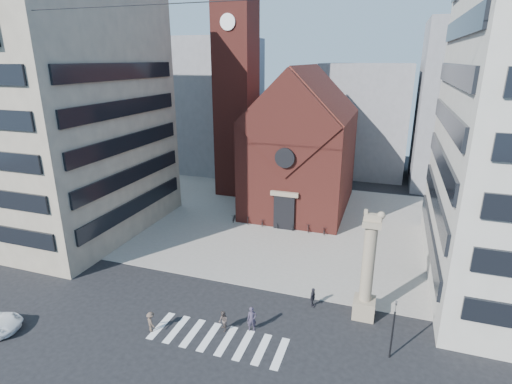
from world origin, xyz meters
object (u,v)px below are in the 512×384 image
Objects in this scene: traffic_light at (393,328)px; pedestrian_2 at (313,297)px; pedestrian_1 at (223,321)px; lion_column at (367,276)px; scooter_0 at (234,218)px; pedestrian_0 at (252,319)px.

traffic_light is 7.29m from pedestrian_2.
pedestrian_1 is (-11.43, -1.01, -1.50)m from traffic_light.
lion_column is 5.17× the size of scooter_0.
pedestrian_1 is (-9.44, -5.01, -2.67)m from lion_column.
pedestrian_1 is (-1.94, -0.69, -0.16)m from pedestrian_0.
scooter_0 is at bearing 138.90° from lion_column.
pedestrian_2 is (-5.92, 4.00, -1.48)m from traffic_light.
scooter_0 is (-16.29, 14.22, -2.97)m from lion_column.
traffic_light is (1.99, -4.00, -1.17)m from lion_column.
traffic_light is at bearing -63.54° from lion_column.
traffic_light is 9.59m from pedestrian_0.
pedestrian_0 is at bearing 68.07° from pedestrian_1.
pedestrian_0 is 2.06m from pedestrian_1.
pedestrian_2 is at bearing 145.95° from traffic_light.
pedestrian_1 is at bearing -174.93° from traffic_light.
pedestrian_2 is at bearing 26.83° from pedestrian_0.
traffic_light reaches higher than pedestrian_1.
traffic_light reaches higher than pedestrian_2.
pedestrian_1 is at bearing 141.43° from pedestrian_2.
pedestrian_1 is 0.94× the size of scooter_0.
lion_column reaches higher than pedestrian_0.
traffic_light is 25.87m from scooter_0.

